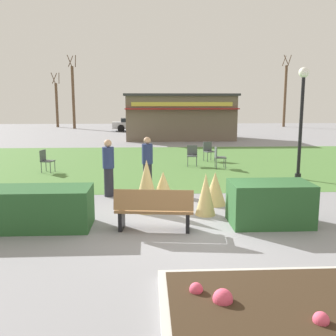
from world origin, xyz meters
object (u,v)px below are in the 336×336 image
at_px(parked_car_west_slot, 135,124).
at_px(tree_center_bg, 73,96).
at_px(cafe_chair_north, 218,156).
at_px(tree_right_bg, 57,104).
at_px(trash_bin, 37,205).
at_px(person_strolling, 147,163).
at_px(tree_left_bg, 285,95).
at_px(lamppost_mid, 302,109).
at_px(food_kiosk, 180,116).
at_px(cafe_chair_west, 46,159).
at_px(cafe_chair_center, 208,150).
at_px(park_bench, 154,209).
at_px(cafe_chair_east, 192,154).
at_px(person_standing, 108,168).

relative_size(parked_car_west_slot, tree_center_bg, 0.60).
bearing_deg(cafe_chair_north, tree_right_bg, 115.61).
relative_size(trash_bin, tree_right_bg, 0.15).
xyz_separation_m(person_strolling, tree_left_bg, (14.77, 29.57, 2.55)).
bearing_deg(lamppost_mid, person_strolling, -164.93).
xyz_separation_m(food_kiosk, parked_car_west_slot, (-3.59, 7.91, -1.01)).
xyz_separation_m(food_kiosk, tree_right_bg, (-12.01, 13.60, 0.83)).
bearing_deg(tree_center_bg, parked_car_west_slot, -27.68).
bearing_deg(cafe_chair_west, tree_center_bg, 97.89).
relative_size(parked_car_west_slot, tree_left_bg, 0.57).
bearing_deg(food_kiosk, person_strolling, -98.13).
height_order(cafe_chair_center, tree_right_bg, tree_right_bg).
height_order(food_kiosk, cafe_chair_north, food_kiosk).
height_order(trash_bin, food_kiosk, food_kiosk).
relative_size(cafe_chair_north, parked_car_west_slot, 0.21).
xyz_separation_m(cafe_chair_west, cafe_chair_north, (6.99, 0.61, 0.00)).
height_order(cafe_chair_center, cafe_chair_north, same).
relative_size(lamppost_mid, person_strolling, 2.34).
bearing_deg(parked_car_west_slot, trash_bin, -92.77).
height_order(park_bench, cafe_chair_east, park_bench).
relative_size(park_bench, food_kiosk, 0.22).
relative_size(person_strolling, parked_car_west_slot, 0.39).
relative_size(person_strolling, tree_left_bg, 0.22).
distance_m(person_standing, parked_car_west_slot, 25.27).
distance_m(lamppost_mid, cafe_chair_center, 5.52).
distance_m(park_bench, person_strolling, 3.96).
xyz_separation_m(trash_bin, person_strolling, (2.56, 3.22, 0.43)).
xyz_separation_m(person_standing, parked_car_west_slot, (-0.08, 25.27, -0.22)).
bearing_deg(trash_bin, person_standing, 60.09).
bearing_deg(cafe_chair_west, cafe_chair_north, 4.97).
relative_size(cafe_chair_north, tree_left_bg, 0.12).
bearing_deg(cafe_chair_center, person_standing, -120.90).
relative_size(person_standing, parked_car_west_slot, 0.39).
xyz_separation_m(lamppost_mid, food_kiosk, (-3.07, 15.13, -0.84)).
bearing_deg(trash_bin, lamppost_mid, 30.38).
xyz_separation_m(cafe_chair_center, tree_right_bg, (-12.50, 24.26, 1.95)).
bearing_deg(tree_left_bg, tree_center_bg, -175.33).
bearing_deg(food_kiosk, parked_car_west_slot, 114.42).
height_order(person_strolling, tree_left_bg, tree_left_bg).
distance_m(cafe_chair_north, person_standing, 6.23).
distance_m(cafe_chair_east, tree_right_bg, 28.22).
bearing_deg(tree_right_bg, cafe_chair_center, -62.75).
xyz_separation_m(park_bench, tree_center_bg, (-7.56, 31.69, 2.76)).
distance_m(food_kiosk, cafe_chair_north, 12.75).
relative_size(cafe_chair_east, cafe_chair_center, 1.00).
bearing_deg(trash_bin, tree_right_bg, 101.95).
height_order(trash_bin, cafe_chair_north, cafe_chair_north).
height_order(food_kiosk, cafe_chair_center, food_kiosk).
relative_size(food_kiosk, tree_left_bg, 1.06).
distance_m(park_bench, person_standing, 3.45).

